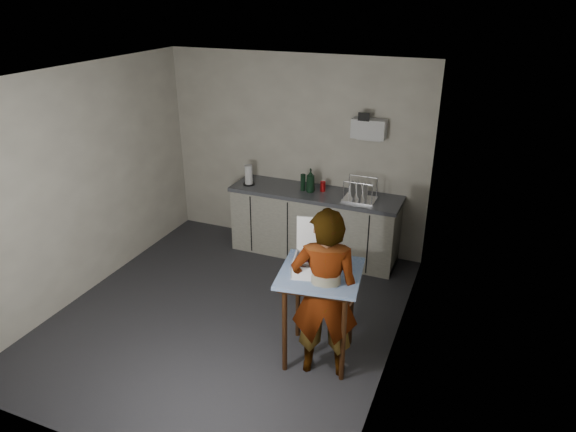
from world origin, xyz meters
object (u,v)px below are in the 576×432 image
at_px(standing_man, 325,294).
at_px(soda_can, 323,186).
at_px(dark_bottle, 303,182).
at_px(soap_bottle, 310,181).
at_px(paper_towel, 249,175).
at_px(bakery_box, 312,261).
at_px(kitchen_counter, 314,225).
at_px(side_table, 320,283).
at_px(dish_rack, 359,195).

xyz_separation_m(standing_man, soda_can, (-0.77, 2.22, 0.14)).
bearing_deg(dark_bottle, soap_bottle, -6.96).
xyz_separation_m(dark_bottle, paper_towel, (-0.75, -0.07, 0.02)).
distance_m(soda_can, bakery_box, 2.15).
xyz_separation_m(kitchen_counter, dark_bottle, (-0.16, -0.01, 0.59)).
relative_size(dark_bottle, bakery_box, 0.47).
bearing_deg(side_table, dark_bottle, 106.81).
xyz_separation_m(standing_man, dish_rack, (-0.25, 2.10, 0.14)).
xyz_separation_m(soap_bottle, dark_bottle, (-0.11, 0.01, -0.04)).
height_order(kitchen_counter, soap_bottle, soap_bottle).
xyz_separation_m(kitchen_counter, side_table, (0.75, -1.98, 0.41)).
xyz_separation_m(soda_can, paper_towel, (-1.00, -0.15, 0.06)).
bearing_deg(standing_man, soap_bottle, -81.76).
bearing_deg(soap_bottle, kitchen_counter, 25.36).
bearing_deg(dish_rack, kitchen_counter, 174.51).
bearing_deg(standing_man, side_table, -74.47).
bearing_deg(side_table, standing_man, -67.70).
bearing_deg(soap_bottle, dish_rack, -2.62).
bearing_deg(standing_man, paper_towel, -64.47).
distance_m(kitchen_counter, soap_bottle, 0.64).
bearing_deg(dark_bottle, paper_towel, -174.66).
distance_m(standing_man, dish_rack, 2.12).
height_order(kitchen_counter, paper_towel, paper_towel).
bearing_deg(side_table, soda_can, 99.98).
relative_size(soda_can, dark_bottle, 0.59).
xyz_separation_m(kitchen_counter, standing_man, (0.85, -2.15, 0.41)).
bearing_deg(soda_can, kitchen_counter, -142.76).
relative_size(kitchen_counter, standing_man, 1.34).
bearing_deg(bakery_box, soap_bottle, 98.02).
xyz_separation_m(soap_bottle, paper_towel, (-0.86, -0.06, -0.03)).
relative_size(soap_bottle, paper_towel, 1.14).
height_order(dark_bottle, paper_towel, paper_towel).
bearing_deg(dish_rack, soap_bottle, 177.38).
xyz_separation_m(kitchen_counter, paper_towel, (-0.91, -0.08, 0.61)).
bearing_deg(soda_can, side_table, -71.84).
bearing_deg(dish_rack, side_table, -85.45).
bearing_deg(dish_rack, dark_bottle, 176.77).
distance_m(kitchen_counter, paper_towel, 1.10).
bearing_deg(bakery_box, standing_man, -53.12).
height_order(kitchen_counter, dark_bottle, dark_bottle).
bearing_deg(dark_bottle, dish_rack, -3.23).
distance_m(kitchen_counter, dish_rack, 0.81).
relative_size(standing_man, soda_can, 12.78).
bearing_deg(dark_bottle, soda_can, 17.27).
bearing_deg(dish_rack, bakery_box, -87.79).
xyz_separation_m(soap_bottle, dish_rack, (0.66, -0.03, -0.09)).
relative_size(kitchen_counter, soap_bottle, 7.20).
xyz_separation_m(kitchen_counter, soda_can, (0.08, 0.06, 0.55)).
bearing_deg(soap_bottle, paper_towel, -176.20).
bearing_deg(paper_towel, dark_bottle, 5.34).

